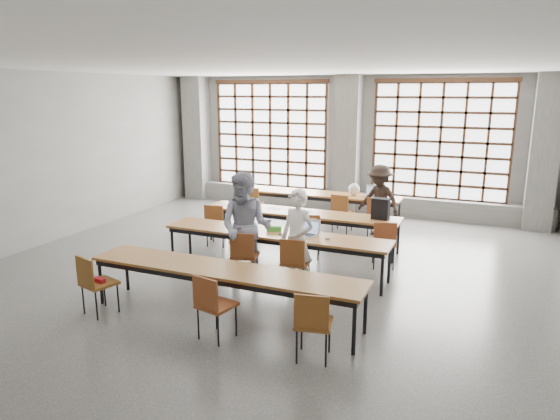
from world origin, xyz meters
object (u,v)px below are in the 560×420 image
object	(u,v)px
chair_mid_left	(216,221)
phone	(282,235)
chair_front_right	(294,259)
mouse	(328,238)
desk_row_d	(224,273)
green_box	(274,229)
chair_back_left	(253,201)
chair_mid_right	(384,239)
chair_back_right	(377,213)
laptop_front	(308,231)
desk_row_c	(275,236)
chair_near_left	(94,279)
backpack	(381,209)
student_female	(246,228)
laptop_back	(373,194)
red_pouch	(99,280)
student_male	(297,240)
student_back	(379,200)
chair_near_right	(313,319)
chair_front_left	(244,252)
chair_near_mid	(212,301)
plastic_bag	(354,189)
chair_mid_centre	(310,231)
chair_back_mid	(341,209)
desk_row_b	(300,215)
desk_row_a	(317,195)

from	to	relation	value
chair_mid_left	phone	world-z (taller)	chair_mid_left
chair_front_right	mouse	bearing A→B (deg)	60.49
desk_row_d	green_box	world-z (taller)	green_box
chair_back_left	chair_mid_right	bearing A→B (deg)	-28.94
chair_back_right	laptop_front	xyz separation A→B (m)	(-0.58, -2.81, 0.25)
chair_front_right	desk_row_c	bearing A→B (deg)	133.89
desk_row_c	green_box	xyz separation A→B (m)	(-0.05, 0.08, 0.11)
chair_near_left	backpack	size ratio (longest dim) A/B	2.20
chair_back_left	backpack	bearing A→B (deg)	-21.10
student_female	laptop_back	world-z (taller)	student_female
red_pouch	mouse	bearing A→B (deg)	43.20
student_male	student_back	distance (m)	3.59
chair_near_right	chair_front_right	bearing A→B (deg)	116.88
desk_row_c	chair_front_right	distance (m)	0.88
desk_row_c	chair_front_left	xyz separation A→B (m)	(-0.28, -0.63, -0.13)
chair_mid_left	backpack	distance (m)	3.28
chair_back_right	chair_near_right	bearing A→B (deg)	-85.60
chair_back_left	chair_near_mid	xyz separation A→B (m)	(2.08, -5.45, 0.00)
plastic_bag	red_pouch	distance (m)	6.42
desk_row_c	chair_near_left	size ratio (longest dim) A/B	4.55
chair_mid_left	plastic_bag	bearing A→B (deg)	50.55
chair_mid_centre	plastic_bag	size ratio (longest dim) A/B	3.08
chair_near_right	student_female	xyz separation A→B (m)	(-1.87, 2.03, 0.38)
chair_near_mid	chair_back_mid	bearing A→B (deg)	88.86
mouse	backpack	distance (m)	1.75
desk_row_b	laptop_front	size ratio (longest dim) A/B	9.26
chair_front_left	chair_near_right	xyz separation A→B (m)	(1.85, -1.91, 0.00)
chair_mid_left	chair_near_mid	distance (m)	4.00
desk_row_a	laptop_front	size ratio (longest dim) A/B	9.26
desk_row_b	chair_mid_centre	bearing A→B (deg)	-56.12
chair_back_right	red_pouch	xyz separation A→B (m)	(-2.80, -5.37, -0.04)
chair_near_right	student_male	world-z (taller)	student_male
chair_back_left	chair_back_mid	distance (m)	2.19
student_back	chair_mid_right	bearing A→B (deg)	-52.96
laptop_back	chair_back_right	bearing A→B (deg)	-70.94
chair_front_left	laptop_front	distance (m)	1.15
chair_near_right	red_pouch	world-z (taller)	chair_near_right
student_female	chair_front_left	bearing A→B (deg)	-90.03
chair_back_mid	student_female	bearing A→B (deg)	-100.73
student_back	backpack	world-z (taller)	student_back
chair_near_mid	student_male	world-z (taller)	student_male
chair_mid_centre	student_back	xyz separation A→B (m)	(0.86, 2.08, 0.24)
student_male	green_box	xyz separation A→B (m)	(-0.65, 0.58, -0.04)
desk_row_a	chair_front_left	distance (m)	4.18
student_back	plastic_bag	bearing A→B (deg)	164.31
chair_back_left	student_back	bearing A→B (deg)	2.47
chair_mid_right	chair_near_left	xyz separation A→B (m)	(-3.36, -3.49, 0.00)
chair_back_left	backpack	world-z (taller)	backpack
chair_back_right	student_female	bearing A→B (deg)	-113.02
chair_back_mid	mouse	size ratio (longest dim) A/B	8.98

